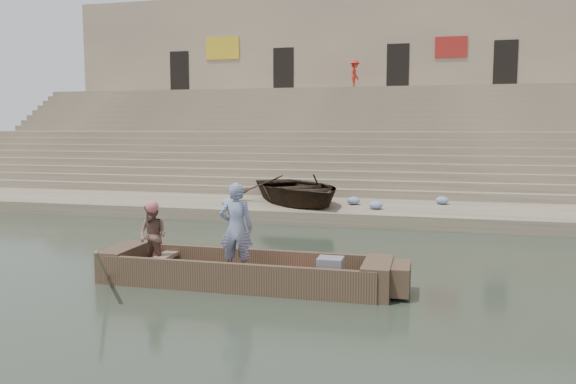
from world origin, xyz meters
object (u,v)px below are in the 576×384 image
at_px(rowing_man, 153,236).
at_px(pedestrian, 355,74).
at_px(television, 330,268).
at_px(beached_rowboat, 297,189).
at_px(standing_man, 236,229).
at_px(main_rowboat, 244,279).

height_order(rowing_man, pedestrian, pedestrian).
xyz_separation_m(television, pedestrian, (-2.59, 22.81, 5.59)).
bearing_deg(beached_rowboat, television, -109.46).
distance_m(standing_man, television, 1.91).
bearing_deg(standing_man, television, 172.69).
relative_size(television, beached_rowboat, 0.09).
distance_m(rowing_man, beached_rowboat, 8.75).
xyz_separation_m(rowing_man, television, (3.56, 0.01, -0.44)).
xyz_separation_m(main_rowboat, beached_rowboat, (-0.98, 8.69, 0.79)).
xyz_separation_m(beached_rowboat, pedestrian, (0.06, 14.12, 5.11)).
distance_m(beached_rowboat, pedestrian, 15.02).
relative_size(standing_man, rowing_man, 1.37).
bearing_deg(main_rowboat, standing_man, -145.01).
bearing_deg(television, pedestrian, 96.48).
relative_size(main_rowboat, pedestrian, 3.08).
xyz_separation_m(standing_man, pedestrian, (-0.81, 22.89, 4.92)).
distance_m(main_rowboat, television, 1.70).
xyz_separation_m(rowing_man, beached_rowboat, (0.90, 8.70, 0.04)).
xyz_separation_m(standing_man, beached_rowboat, (-0.87, 8.77, -0.19)).
relative_size(rowing_man, television, 2.79).
height_order(main_rowboat, pedestrian, pedestrian).
bearing_deg(beached_rowboat, rowing_man, -132.38).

